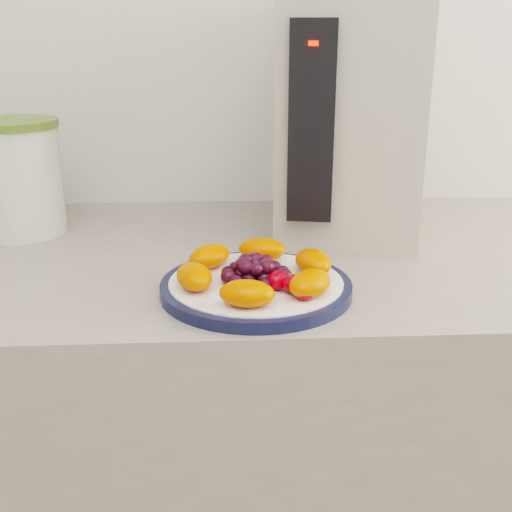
{
  "coord_description": "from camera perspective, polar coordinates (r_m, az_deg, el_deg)",
  "views": [
    {
      "loc": [
        0.03,
        0.28,
        1.21
      ],
      "look_at": [
        0.07,
        1.03,
        0.95
      ],
      "focal_mm": 45.0,
      "sensor_mm": 36.0,
      "label": 1
    }
  ],
  "objects": [
    {
      "name": "cabinet_face",
      "position": [
        1.22,
        -4.03,
        -21.51
      ],
      "size": [
        3.48,
        0.58,
        0.84
      ],
      "primitive_type": "cube",
      "color": "#88694C",
      "rests_on": "floor"
    },
    {
      "name": "appliance_body",
      "position": [
        1.07,
        8.29,
        12.31
      ],
      "size": [
        0.27,
        0.33,
        0.37
      ],
      "primitive_type": "cube",
      "rotation": [
        0.0,
        0.0,
        -0.19
      ],
      "color": "#B4AB9D",
      "rests_on": "counter"
    },
    {
      "name": "canister",
      "position": [
        1.11,
        -20.5,
        6.25
      ],
      "size": [
        0.18,
        0.18,
        0.17
      ],
      "primitive_type": "cylinder",
      "rotation": [
        0.0,
        0.0,
        0.29
      ],
      "color": "#426220",
      "rests_on": "counter"
    },
    {
      "name": "appliance_led",
      "position": [
        0.89,
        5.12,
        18.32
      ],
      "size": [
        0.01,
        0.01,
        0.01
      ],
      "primitive_type": "cube",
      "rotation": [
        0.0,
        0.0,
        -0.19
      ],
      "color": "#FF0C05",
      "rests_on": "appliance_panel"
    },
    {
      "name": "appliance_panel",
      "position": [
        0.91,
        4.96,
        11.63
      ],
      "size": [
        0.07,
        0.03,
        0.28
      ],
      "primitive_type": "cube",
      "rotation": [
        0.0,
        0.0,
        -0.19
      ],
      "color": "black",
      "rests_on": "appliance_body"
    },
    {
      "name": "counter",
      "position": [
        1.2,
        -4.07,
        -20.42
      ],
      "size": [
        3.5,
        0.6,
        0.9
      ],
      "primitive_type": "cube",
      "color": "gray",
      "rests_on": "floor"
    },
    {
      "name": "plate_rim",
      "position": [
        0.81,
        -0.0,
        -2.83
      ],
      "size": [
        0.24,
        0.24,
        0.01
      ],
      "primitive_type": "cylinder",
      "color": "#101635",
      "rests_on": "counter"
    },
    {
      "name": "fruit_plate",
      "position": [
        0.8,
        0.32,
        -1.33
      ],
      "size": [
        0.21,
        0.21,
        0.03
      ],
      "color": "#FF4700",
      "rests_on": "plate_face"
    },
    {
      "name": "plate_face",
      "position": [
        0.81,
        -0.0,
        -2.77
      ],
      "size": [
        0.22,
        0.22,
        0.02
      ],
      "primitive_type": "cylinder",
      "color": "white",
      "rests_on": "counter"
    },
    {
      "name": "canister_lid",
      "position": [
        1.09,
        -21.07,
        10.94
      ],
      "size": [
        0.19,
        0.19,
        0.01
      ],
      "primitive_type": "cylinder",
      "rotation": [
        0.0,
        0.0,
        0.29
      ],
      "color": "#536A24",
      "rests_on": "canister"
    }
  ]
}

